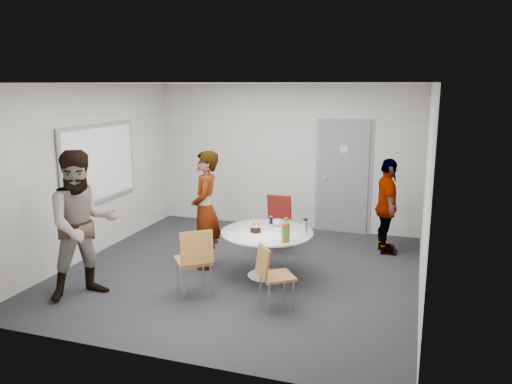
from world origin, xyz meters
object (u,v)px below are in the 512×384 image
(chair_far, at_px, (277,217))
(person_left, at_px, (83,225))
(whiteboard, at_px, (100,163))
(chair_near_left, at_px, (195,256))
(chair_near_right, at_px, (271,271))
(door, at_px, (343,177))
(person_main, at_px, (205,210))
(table, at_px, (268,238))
(person_right, at_px, (387,206))

(chair_far, height_order, person_left, person_left)
(whiteboard, xyz_separation_m, chair_near_left, (2.23, -1.24, -0.89))
(chair_near_left, xyz_separation_m, chair_near_right, (1.01, -0.03, -0.07))
(chair_near_right, distance_m, person_left, 2.44)
(whiteboard, bearing_deg, chair_far, 19.24)
(door, height_order, person_main, door)
(door, xyz_separation_m, person_left, (-2.69, -3.91, -0.08))
(chair_near_right, bearing_deg, chair_far, 157.53)
(chair_far, bearing_deg, door, -121.72)
(door, bearing_deg, chair_far, -122.89)
(door, bearing_deg, chair_near_right, -95.17)
(chair_far, height_order, person_main, person_main)
(whiteboard, relative_size, person_main, 1.09)
(table, relative_size, person_main, 0.74)
(chair_near_right, bearing_deg, person_right, 119.24)
(chair_far, xyz_separation_m, person_main, (-0.79, -1.11, 0.33))
(chair_near_right, bearing_deg, whiteboard, -147.77)
(chair_near_right, xyz_separation_m, person_right, (1.17, 2.59, 0.29))
(chair_far, bearing_deg, table, 101.47)
(table, bearing_deg, chair_near_right, -71.57)
(person_left, bearing_deg, chair_near_right, -42.06)
(chair_near_right, relative_size, person_left, 0.42)
(chair_near_left, bearing_deg, chair_near_right, -40.27)
(person_main, bearing_deg, door, 127.62)
(person_main, distance_m, person_right, 2.91)
(person_left, height_order, person_right, person_left)
(table, distance_m, chair_near_left, 1.16)
(whiteboard, bearing_deg, chair_near_left, -29.14)
(whiteboard, height_order, person_right, whiteboard)
(chair_far, relative_size, person_left, 0.47)
(whiteboard, height_order, chair_near_right, whiteboard)
(door, relative_size, table, 1.64)
(chair_far, bearing_deg, chair_near_right, 105.08)
(door, height_order, person_right, door)
(chair_near_right, xyz_separation_m, person_main, (-1.34, 1.10, 0.39))
(door, height_order, whiteboard, door)
(person_main, bearing_deg, chair_far, 126.24)
(door, distance_m, person_right, 1.31)
(door, xyz_separation_m, person_right, (0.85, -0.97, -0.25))
(chair_near_right, bearing_deg, table, 162.05)
(chair_near_left, xyz_separation_m, person_right, (2.18, 2.56, 0.22))
(chair_near_right, relative_size, chair_far, 0.89)
(door, height_order, chair_far, door)
(chair_near_left, relative_size, chair_near_right, 1.14)
(chair_far, bearing_deg, person_left, 55.80)
(table, bearing_deg, person_left, -147.21)
(whiteboard, height_order, person_main, whiteboard)
(whiteboard, xyz_separation_m, table, (2.92, -0.31, -0.86))
(chair_far, relative_size, person_right, 0.58)
(table, bearing_deg, door, 76.10)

